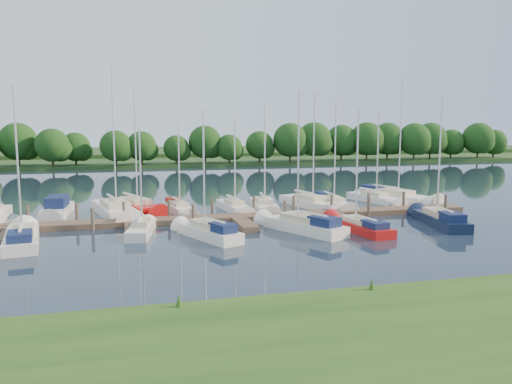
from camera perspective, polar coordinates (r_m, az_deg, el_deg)
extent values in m
plane|color=#1A2535|center=(32.06, 0.79, -5.81)|extent=(260.00, 260.00, 0.00)
cube|color=#224714|center=(17.79, 14.92, -16.42)|extent=(90.00, 10.00, 0.50)
cube|color=#4F3D2C|center=(39.63, -2.23, -2.94)|extent=(40.00, 2.00, 0.40)
cube|color=#4F3D2C|center=(36.70, -26.47, -4.58)|extent=(1.20, 4.00, 0.40)
cube|color=#4F3D2C|center=(35.84, -13.84, -4.28)|extent=(1.20, 4.00, 0.40)
cube|color=#4F3D2C|center=(36.76, -1.25, -3.77)|extent=(1.20, 4.00, 0.40)
cube|color=#4F3D2C|center=(39.31, 10.20, -3.14)|extent=(1.20, 4.00, 0.40)
cube|color=#4F3D2C|center=(43.21, 19.91, -2.52)|extent=(1.20, 4.00, 0.40)
cylinder|color=#473D33|center=(40.68, -24.62, -2.78)|extent=(0.24, 0.24, 2.00)
cylinder|color=#473D33|center=(40.19, -19.77, -2.66)|extent=(0.24, 0.24, 2.00)
cylinder|color=#473D33|center=(40.00, -14.83, -2.51)|extent=(0.24, 0.24, 2.00)
cylinder|color=#473D33|center=(40.11, -9.89, -2.34)|extent=(0.24, 0.24, 2.00)
cylinder|color=#473D33|center=(40.51, -5.01, -2.16)|extent=(0.24, 0.24, 2.00)
cylinder|color=#473D33|center=(41.19, -0.26, -1.97)|extent=(0.24, 0.24, 2.00)
cylinder|color=#473D33|center=(42.16, 4.30, -1.77)|extent=(0.24, 0.24, 2.00)
cylinder|color=#473D33|center=(43.37, 8.63, -1.58)|extent=(0.24, 0.24, 2.00)
cylinder|color=#473D33|center=(44.82, 12.70, -1.38)|extent=(0.24, 0.24, 2.00)
cylinder|color=#473D33|center=(46.48, 16.50, -1.20)|extent=(0.24, 0.24, 2.00)
cylinder|color=#473D33|center=(48.33, 20.02, -1.02)|extent=(0.24, 0.24, 2.00)
cylinder|color=#473D33|center=(37.53, -18.17, -3.29)|extent=(0.24, 0.24, 2.00)
cylinder|color=#473D33|center=(37.71, -7.18, -2.92)|extent=(0.24, 0.24, 2.00)
cylinder|color=#473D33|center=(39.23, 3.32, -2.46)|extent=(0.24, 0.24, 2.00)
cylinder|color=#473D33|center=(41.95, 12.74, -1.98)|extent=(0.24, 0.24, 2.00)
cylinder|color=#473D33|center=(45.66, 20.82, -1.53)|extent=(0.24, 0.24, 2.00)
cube|color=#23461A|center=(105.67, -9.89, 3.56)|extent=(180.00, 30.00, 0.60)
cube|color=#2E4E22|center=(130.54, -10.76, 4.45)|extent=(220.00, 40.00, 1.40)
cylinder|color=#38281C|center=(94.46, -25.40, 3.02)|extent=(0.36, 0.36, 2.35)
sphere|color=#163D10|center=(94.31, -25.50, 4.75)|extent=(5.47, 5.47, 5.47)
sphere|color=#163D10|center=(94.32, -24.75, 4.32)|extent=(3.91, 3.91, 3.91)
cylinder|color=#38281C|center=(93.78, -22.99, 3.22)|extent=(0.36, 0.36, 2.67)
sphere|color=#163D10|center=(93.63, -23.09, 5.21)|extent=(6.23, 6.23, 6.23)
sphere|color=#163D10|center=(93.67, -22.24, 4.71)|extent=(4.45, 4.45, 4.45)
cylinder|color=#38281C|center=(91.76, -20.07, 3.24)|extent=(0.36, 0.36, 2.55)
sphere|color=#163D10|center=(91.61, -20.16, 5.18)|extent=(5.94, 5.94, 5.94)
sphere|color=#163D10|center=(91.72, -19.33, 4.69)|extent=(4.24, 4.24, 4.24)
cylinder|color=#38281C|center=(93.88, -15.31, 3.57)|extent=(0.36, 0.36, 2.74)
sphere|color=#163D10|center=(93.72, -15.38, 5.61)|extent=(6.38, 6.38, 6.38)
sphere|color=#163D10|center=(93.94, -14.52, 5.09)|extent=(4.56, 4.56, 4.56)
cylinder|color=#38281C|center=(92.42, -13.08, 3.36)|extent=(0.36, 0.36, 2.02)
sphere|color=#163D10|center=(92.28, -13.12, 4.89)|extent=(4.70, 4.70, 4.70)
sphere|color=#163D10|center=(92.54, -12.49, 4.50)|extent=(3.36, 3.36, 3.36)
cylinder|color=#38281C|center=(91.72, -8.63, 3.62)|extent=(0.36, 0.36, 2.59)
sphere|color=#163D10|center=(91.56, -8.67, 5.60)|extent=(6.04, 6.04, 6.04)
sphere|color=#163D10|center=(91.93, -7.86, 5.08)|extent=(4.32, 4.32, 4.32)
cylinder|color=#38281C|center=(92.71, -6.52, 3.59)|extent=(0.36, 0.36, 2.23)
sphere|color=#163D10|center=(92.57, -6.54, 5.27)|extent=(5.21, 5.21, 5.21)
sphere|color=#163D10|center=(92.96, -5.87, 4.83)|extent=(3.72, 3.72, 3.72)
cylinder|color=#38281C|center=(93.46, -2.82, 3.75)|extent=(0.36, 0.36, 2.53)
sphere|color=#163D10|center=(93.31, -2.83, 5.65)|extent=(5.91, 5.91, 5.91)
sphere|color=#163D10|center=(93.80, -2.09, 5.15)|extent=(4.22, 4.22, 4.22)
cylinder|color=#38281C|center=(93.60, 0.57, 3.76)|extent=(0.36, 0.36, 2.52)
sphere|color=#163D10|center=(93.45, 0.57, 5.64)|extent=(5.88, 5.88, 5.88)
sphere|color=#163D10|center=(94.01, 1.29, 5.14)|extent=(4.20, 4.20, 4.20)
cylinder|color=#38281C|center=(97.78, 3.41, 3.79)|extent=(0.36, 0.36, 2.11)
sphere|color=#163D10|center=(97.64, 3.42, 5.30)|extent=(4.93, 4.93, 4.93)
sphere|color=#163D10|center=(98.19, 3.97, 4.90)|extent=(3.52, 3.52, 3.52)
cylinder|color=#38281C|center=(96.94, 6.44, 3.80)|extent=(0.36, 0.36, 2.36)
sphere|color=#163D10|center=(96.79, 6.47, 5.50)|extent=(5.51, 5.51, 5.51)
sphere|color=#163D10|center=(97.43, 7.07, 5.04)|extent=(3.94, 3.94, 3.94)
cylinder|color=#38281C|center=(100.01, 9.45, 3.90)|extent=(0.36, 0.36, 2.53)
sphere|color=#163D10|center=(99.87, 9.49, 5.68)|extent=(5.90, 5.90, 5.90)
sphere|color=#163D10|center=(100.60, 10.09, 5.19)|extent=(4.22, 4.22, 4.22)
cylinder|color=#38281C|center=(104.20, 11.43, 3.97)|extent=(0.36, 0.36, 2.44)
sphere|color=#163D10|center=(104.06, 11.47, 5.61)|extent=(5.70, 5.70, 5.70)
sphere|color=#163D10|center=(104.80, 12.02, 5.17)|extent=(4.07, 4.07, 4.07)
cylinder|color=#38281C|center=(107.03, 14.16, 4.09)|extent=(0.36, 0.36, 2.83)
sphere|color=#163D10|center=(106.89, 14.22, 5.94)|extent=(6.61, 6.61, 6.61)
sphere|color=#163D10|center=(107.78, 14.82, 5.43)|extent=(4.72, 4.72, 4.72)
cylinder|color=#38281C|center=(109.55, 17.26, 3.99)|extent=(0.36, 0.36, 2.60)
sphere|color=#163D10|center=(109.42, 17.32, 5.66)|extent=(6.08, 6.08, 6.08)
sphere|color=#163D10|center=(110.30, 17.83, 5.20)|extent=(4.34, 4.34, 4.34)
cylinder|color=#38281C|center=(112.57, 18.97, 3.99)|extent=(0.36, 0.36, 2.54)
sphere|color=#163D10|center=(112.44, 19.03, 5.57)|extent=(5.93, 5.93, 5.93)
sphere|color=#163D10|center=(113.34, 19.50, 5.14)|extent=(4.23, 4.23, 4.23)
cylinder|color=#38281C|center=(115.92, 21.52, 3.93)|extent=(0.36, 0.36, 2.36)
sphere|color=#163D10|center=(115.80, 21.59, 5.35)|extent=(5.52, 5.52, 5.52)
sphere|color=#163D10|center=(116.68, 21.98, 4.96)|extent=(3.94, 3.94, 3.94)
cylinder|color=#38281C|center=(118.31, 23.20, 3.84)|extent=(0.36, 0.36, 2.10)
sphere|color=#163D10|center=(118.20, 23.26, 5.08)|extent=(4.91, 4.91, 4.91)
sphere|color=#163D10|center=(119.03, 23.59, 4.74)|extent=(3.51, 3.51, 3.51)
cylinder|color=#38281C|center=(122.35, 25.50, 3.88)|extent=(0.36, 0.36, 2.35)
sphere|color=#163D10|center=(122.24, 25.57, 5.22)|extent=(5.49, 5.49, 5.49)
sphere|color=#163D10|center=(123.17, 25.92, 4.85)|extent=(3.92, 3.92, 3.92)
cube|color=white|center=(45.23, -21.72, -2.23)|extent=(2.12, 5.82, 1.13)
cone|color=white|center=(42.44, -22.35, -2.88)|extent=(1.01, 1.76, 0.95)
cube|color=#142148|center=(45.09, -21.78, -1.08)|extent=(1.64, 3.22, 1.02)
cube|color=white|center=(43.81, -15.88, -2.29)|extent=(4.31, 8.81, 1.24)
cone|color=white|center=(39.73, -14.59, -3.23)|extent=(1.85, 3.17, 1.19)
cube|color=beige|center=(43.28, -15.80, -1.32)|extent=(2.63, 4.13, 0.56)
cylinder|color=silver|center=(42.39, -15.95, 6.05)|extent=(0.12, 0.12, 11.46)
cylinder|color=silver|center=(44.45, -16.17, -0.52)|extent=(1.00, 3.74, 0.10)
cylinder|color=white|center=(44.45, -16.17, -0.52)|extent=(0.99, 3.35, 0.20)
cube|color=#B91111|center=(45.52, -13.76, -1.85)|extent=(4.84, 7.70, 1.16)
cone|color=#B91111|center=(42.16, -11.72, -2.53)|extent=(1.98, 2.82, 1.05)
cube|color=beige|center=(45.07, -13.60, -0.98)|extent=(2.76, 3.71, 0.53)
cylinder|color=silver|center=(44.28, -13.60, 5.23)|extent=(0.12, 0.12, 10.10)
cylinder|color=silver|center=(46.03, -14.17, -0.30)|extent=(1.40, 3.14, 0.10)
cylinder|color=white|center=(46.03, -14.17, -0.30)|extent=(1.35, 2.83, 0.20)
cube|color=white|center=(43.89, -8.89, -2.07)|extent=(2.49, 5.46, 0.94)
cone|color=white|center=(41.41, -7.83, -2.62)|extent=(1.09, 1.95, 0.74)
cube|color=beige|center=(43.55, -8.81, -1.38)|extent=(1.55, 2.54, 0.43)
cube|color=maroon|center=(45.19, -9.45, -0.96)|extent=(1.32, 1.75, 0.47)
cylinder|color=silver|center=(42.91, -8.79, 3.10)|extent=(0.12, 0.12, 7.11)
cylinder|color=silver|center=(44.25, -9.11, -0.80)|extent=(0.57, 2.34, 0.10)
cylinder|color=white|center=(44.25, -9.11, -0.80)|extent=(0.61, 2.11, 0.20)
cube|color=white|center=(44.19, -2.64, -1.92)|extent=(2.18, 5.66, 1.01)
cone|color=white|center=(41.61, -1.43, -2.51)|extent=(0.99, 2.01, 0.77)
cube|color=beige|center=(43.83, -2.53, -1.17)|extent=(1.44, 2.60, 0.46)
cylinder|color=silver|center=(43.17, -2.44, 3.49)|extent=(0.12, 0.12, 7.45)
cylinder|color=silver|center=(44.55, -2.87, -0.55)|extent=(0.39, 2.48, 0.10)
cylinder|color=white|center=(44.55, -2.87, -0.55)|extent=(0.46, 2.22, 0.20)
cube|color=white|center=(44.54, 0.87, -1.84)|extent=(2.49, 6.51, 1.09)
cone|color=white|center=(41.45, 1.53, -2.55)|extent=(1.13, 2.31, 0.89)
cube|color=beige|center=(44.12, 0.93, -1.02)|extent=(1.65, 2.99, 0.50)
cylinder|color=silver|center=(43.38, 1.01, 4.33)|extent=(0.12, 0.12, 8.57)
cylinder|color=silver|center=(44.99, 0.75, -0.34)|extent=(0.42, 2.85, 0.10)
cylinder|color=white|center=(44.99, 0.75, -0.34)|extent=(0.49, 2.54, 0.20)
cube|color=white|center=(46.60, 6.00, -1.46)|extent=(3.78, 7.46, 1.12)
cone|color=white|center=(43.75, 8.71, -2.10)|extent=(1.61, 2.69, 1.01)
cube|color=beige|center=(46.20, 6.27, -0.65)|extent=(2.28, 3.51, 0.51)
cylinder|color=silver|center=(45.48, 6.62, 5.17)|extent=(0.12, 0.12, 9.70)
cylinder|color=silver|center=(47.02, 5.52, 0.01)|extent=(0.92, 3.15, 0.10)
cylinder|color=white|center=(47.02, 5.52, 0.01)|extent=(0.93, 2.83, 0.20)
cube|color=white|center=(46.78, 8.62, -1.47)|extent=(2.16, 6.72, 1.00)
cone|color=white|center=(43.73, 10.13, -2.13)|extent=(1.03, 2.37, 0.93)
cube|color=beige|center=(46.38, 8.77, -0.78)|extent=(1.53, 3.05, 0.45)
cube|color=#142148|center=(48.41, 7.87, -0.31)|extent=(1.39, 2.05, 0.50)
cylinder|color=silver|center=(45.66, 9.03, 4.58)|extent=(0.12, 0.12, 8.97)
cylinder|color=silver|center=(47.26, 8.36, -0.17)|extent=(0.23, 2.99, 0.10)
cylinder|color=white|center=(47.26, 8.36, -0.17)|extent=(0.32, 2.67, 0.20)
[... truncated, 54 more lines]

